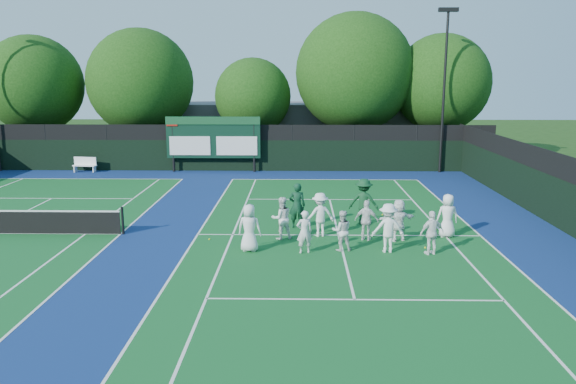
{
  "coord_description": "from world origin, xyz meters",
  "views": [
    {
      "loc": [
        -1.57,
        -19.99,
        6.07
      ],
      "look_at": [
        -2.0,
        3.0,
        1.3
      ],
      "focal_mm": 35.0,
      "sensor_mm": 36.0,
      "label": 1
    }
  ],
  "objects": [
    {
      "name": "player_front_1",
      "position": [
        -1.35,
        -1.23,
        0.76
      ],
      "size": [
        0.62,
        0.48,
        1.53
      ],
      "primitive_type": "imported",
      "rotation": [
        0.0,
        0.0,
        3.36
      ],
      "color": "silver",
      "rests_on": "ground"
    },
    {
      "name": "divider_fence_right",
      "position": [
        9.0,
        1.0,
        1.36
      ],
      "size": [
        0.08,
        32.0,
        3.0
      ],
      "color": "black",
      "rests_on": "ground"
    },
    {
      "name": "player_front_0",
      "position": [
        -3.28,
        -1.04,
        0.85
      ],
      "size": [
        0.9,
        0.65,
        1.7
      ],
      "primitive_type": "imported",
      "rotation": [
        0.0,
        0.0,
        3.0
      ],
      "color": "silver",
      "rests_on": "ground"
    },
    {
      "name": "player_back_4",
      "position": [
        4.13,
        0.88,
        0.84
      ],
      "size": [
        0.85,
        0.58,
        1.68
      ],
      "primitive_type": "imported",
      "rotation": [
        0.0,
        0.0,
        3.2
      ],
      "color": "white",
      "rests_on": "ground"
    },
    {
      "name": "tennis_ball_4",
      "position": [
        2.17,
        4.24,
        0.03
      ],
      "size": [
        0.07,
        0.07,
        0.07
      ],
      "primitive_type": "sphere",
      "color": "#CDD519",
      "rests_on": "ground"
    },
    {
      "name": "tree_c",
      "position": [
        -4.61,
        19.58,
        4.53
      ],
      "size": [
        5.29,
        5.29,
        7.32
      ],
      "color": "black",
      "rests_on": "ground"
    },
    {
      "name": "tennis_ball_5",
      "position": [
        3.98,
        1.84,
        0.03
      ],
      "size": [
        0.07,
        0.07,
        0.07
      ],
      "primitive_type": "sphere",
      "color": "#CDD519",
      "rests_on": "ground"
    },
    {
      "name": "tree_d",
      "position": [
        2.44,
        19.58,
        6.08
      ],
      "size": [
        8.13,
        8.13,
        10.35
      ],
      "color": "black",
      "rests_on": "ground"
    },
    {
      "name": "light_pole_right",
      "position": [
        7.5,
        15.7,
        6.3
      ],
      "size": [
        1.2,
        0.3,
        10.12
      ],
      "color": "black",
      "rests_on": "ground"
    },
    {
      "name": "tennis_ball_2",
      "position": [
        2.99,
        -0.64,
        0.03
      ],
      "size": [
        0.07,
        0.07,
        0.07
      ],
      "primitive_type": "sphere",
      "color": "#CDD519",
      "rests_on": "ground"
    },
    {
      "name": "tree_e",
      "position": [
        8.41,
        19.58,
        5.42
      ],
      "size": [
        6.68,
        6.68,
        8.93
      ],
      "color": "black",
      "rests_on": "ground"
    },
    {
      "name": "tree_b",
      "position": [
        -12.43,
        19.58,
        5.46
      ],
      "size": [
        7.34,
        7.34,
        9.32
      ],
      "color": "black",
      "rests_on": "ground"
    },
    {
      "name": "clubhouse",
      "position": [
        -2.0,
        24.0,
        2.0
      ],
      "size": [
        18.0,
        6.0,
        4.0
      ],
      "primitive_type": "cube",
      "color": "#5C5C61",
      "rests_on": "ground"
    },
    {
      "name": "tennis_ball_0",
      "position": [
        -3.36,
        -0.55,
        0.03
      ],
      "size": [
        0.07,
        0.07,
        0.07
      ],
      "primitive_type": "sphere",
      "color": "#CDD519",
      "rests_on": "ground"
    },
    {
      "name": "court_apron",
      "position": [
        -6.0,
        1.0,
        0.0
      ],
      "size": [
        34.0,
        32.0,
        0.01
      ],
      "primitive_type": "cube",
      "color": "navy",
      "rests_on": "ground"
    },
    {
      "name": "ground",
      "position": [
        0.0,
        0.0,
        0.0
      ],
      "size": [
        120.0,
        120.0,
        0.0
      ],
      "primitive_type": "plane",
      "color": "#19380F",
      "rests_on": "ground"
    },
    {
      "name": "player_front_2",
      "position": [
        -0.03,
        -0.91,
        0.73
      ],
      "size": [
        0.76,
        0.62,
        1.46
      ],
      "primitive_type": "imported",
      "rotation": [
        0.0,
        0.0,
        3.24
      ],
      "color": "silver",
      "rests_on": "ground"
    },
    {
      "name": "player_back_1",
      "position": [
        -0.73,
        0.89,
        0.85
      ],
      "size": [
        1.23,
        0.91,
        1.7
      ],
      "primitive_type": "imported",
      "rotation": [
        0.0,
        0.0,
        3.42
      ],
      "color": "white",
      "rests_on": "ground"
    },
    {
      "name": "near_court",
      "position": [
        0.0,
        1.0,
        0.01
      ],
      "size": [
        11.05,
        23.85,
        0.01
      ],
      "color": "#115421",
      "rests_on": "ground"
    },
    {
      "name": "scoreboard",
      "position": [
        -7.01,
        15.59,
        2.19
      ],
      "size": [
        6.0,
        0.21,
        3.55
      ],
      "color": "black",
      "rests_on": "ground"
    },
    {
      "name": "player_back_2",
      "position": [
        0.99,
        0.37,
        0.77
      ],
      "size": [
        0.98,
        0.66,
        1.54
      ],
      "primitive_type": "imported",
      "rotation": [
        0.0,
        0.0,
        2.79
      ],
      "color": "silver",
      "rests_on": "ground"
    },
    {
      "name": "tennis_ball_1",
      "position": [
        1.57,
        3.98,
        0.03
      ],
      "size": [
        0.07,
        0.07,
        0.07
      ],
      "primitive_type": "sphere",
      "color": "#CDD519",
      "rests_on": "ground"
    },
    {
      "name": "tennis_ball_3",
      "position": [
        -4.92,
        0.29,
        0.03
      ],
      "size": [
        0.07,
        0.07,
        0.07
      ],
      "primitive_type": "sphere",
      "color": "#CDD519",
      "rests_on": "ground"
    },
    {
      "name": "player_back_0",
      "position": [
        -2.19,
        0.49,
        0.81
      ],
      "size": [
        0.94,
        0.82,
        1.63
      ],
      "primitive_type": "imported",
      "rotation": [
        0.0,
        0.0,
        3.44
      ],
      "color": "white",
      "rests_on": "ground"
    },
    {
      "name": "player_front_3",
      "position": [
        1.56,
        -1.07,
        0.87
      ],
      "size": [
        1.15,
        0.7,
        1.74
      ],
      "primitive_type": "imported",
      "rotation": [
        0.0,
        0.0,
        3.19
      ],
      "color": "white",
      "rests_on": "ground"
    },
    {
      "name": "bench",
      "position": [
        -15.29,
        15.37,
        0.52
      ],
      "size": [
        1.57,
        0.64,
        0.97
      ],
      "color": "white",
      "rests_on": "ground"
    },
    {
      "name": "player_back_3",
      "position": [
        2.18,
        0.33,
        0.79
      ],
      "size": [
        1.55,
        0.93,
        1.59
      ],
      "primitive_type": "imported",
      "rotation": [
        0.0,
        0.0,
        3.48
      ],
      "color": "white",
      "rests_on": "ground"
    },
    {
      "name": "back_fence",
      "position": [
        -6.0,
        16.0,
        1.36
      ],
      "size": [
        34.0,
        0.08,
        3.0
      ],
      "color": "black",
      "rests_on": "ground"
    },
    {
      "name": "tree_a",
      "position": [
        -19.91,
        19.58,
        5.31
      ],
      "size": [
        6.77,
        6.77,
        8.88
      ],
      "color": "black",
      "rests_on": "ground"
    },
    {
      "name": "coach_left",
      "position": [
        -1.62,
        2.13,
        0.93
      ],
      "size": [
        0.68,
        0.45,
        1.85
      ],
      "primitive_type": "imported",
      "rotation": [
        0.0,
        0.0,
        3.15
      ],
      "color": "#0E3520",
      "rests_on": "ground"
    },
    {
      "name": "coach_right",
      "position": [
        1.14,
        2.73,
        0.96
      ],
      "size": [
        1.37,
        0.97,
        1.92
      ],
      "primitive_type": "imported",
      "rotation": [
        0.0,
        0.0,
        2.92
      ],
      "color": "#103C1E",
      "rests_on": "ground"
    },
    {
      "name": "player_front_4",
      "position": [
        3.04,
        -1.3,
        0.78
      ],
      "size": [
        0.98,
        0.65,
        1.55
      ],
      "primitive_type": "imported",
      "rotation": [
        0.0,
        0.0,
        3.46
      ],
      "color": "white",
      "rests_on": "ground"
    }
  ]
}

